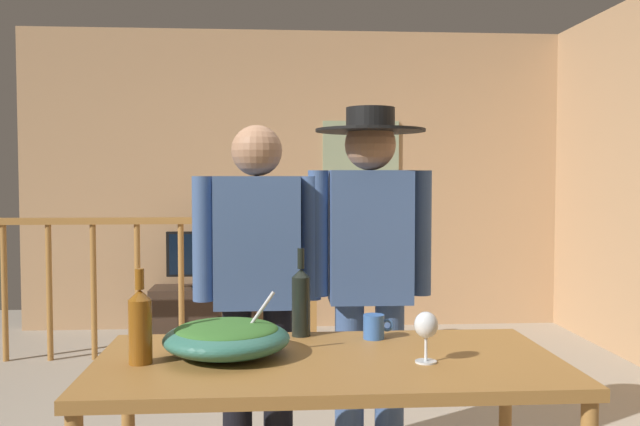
{
  "coord_description": "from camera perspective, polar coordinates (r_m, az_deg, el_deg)",
  "views": [
    {
      "loc": [
        -0.25,
        -3.2,
        1.37
      ],
      "look_at": [
        -0.06,
        -0.53,
        1.24
      ],
      "focal_mm": 39.2,
      "sensor_mm": 36.0,
      "label": 1
    }
  ],
  "objects": [
    {
      "name": "back_wall",
      "position": [
        6.44,
        -1.89,
        2.72
      ],
      "size": [
        4.96,
        0.1,
        2.71
      ],
      "primitive_type": "cube",
      "color": "tan",
      "rests_on": "ground_plane"
    },
    {
      "name": "framed_picture",
      "position": [
        6.43,
        3.35,
        4.63
      ],
      "size": [
        0.7,
        0.03,
        0.65
      ],
      "primitive_type": "cube",
      "color": "gray"
    },
    {
      "name": "stair_railing",
      "position": [
        5.4,
        -9.16,
        -4.81
      ],
      "size": [
        2.37,
        0.1,
        1.13
      ],
      "color": "#9E6B33",
      "rests_on": "ground_plane"
    },
    {
      "name": "tv_console",
      "position": [
        6.22,
        -9.45,
        -7.91
      ],
      "size": [
        0.9,
        0.4,
        0.42
      ],
      "primitive_type": "cube",
      "color": "#38281E",
      "rests_on": "ground_plane"
    },
    {
      "name": "flat_screen_tv",
      "position": [
        6.12,
        -9.51,
        -3.39
      ],
      "size": [
        0.62,
        0.12,
        0.49
      ],
      "color": "black",
      "rests_on": "tv_console"
    },
    {
      "name": "serving_table",
      "position": [
        2.4,
        0.67,
        -13.37
      ],
      "size": [
        1.55,
        0.8,
        0.77
      ],
      "color": "#9E6B33",
      "rests_on": "ground_plane"
    },
    {
      "name": "salad_bowl",
      "position": [
        2.41,
        -7.63,
        -9.98
      ],
      "size": [
        0.43,
        0.43,
        0.22
      ],
      "color": "#337060",
      "rests_on": "serving_table"
    },
    {
      "name": "wine_glass",
      "position": [
        2.32,
        8.66,
        -9.19
      ],
      "size": [
        0.08,
        0.08,
        0.17
      ],
      "color": "silver",
      "rests_on": "serving_table"
    },
    {
      "name": "wine_bottle_amber",
      "position": [
        2.35,
        -14.47,
        -8.82
      ],
      "size": [
        0.08,
        0.08,
        0.31
      ],
      "color": "brown",
      "rests_on": "serving_table"
    },
    {
      "name": "wine_bottle_dark",
      "position": [
        2.67,
        -1.56,
        -7.16
      ],
      "size": [
        0.07,
        0.07,
        0.34
      ],
      "color": "black",
      "rests_on": "serving_table"
    },
    {
      "name": "mug_blue",
      "position": [
        2.65,
        4.46,
        -9.23
      ],
      "size": [
        0.11,
        0.08,
        0.09
      ],
      "color": "#3866B2",
      "rests_on": "serving_table"
    },
    {
      "name": "person_standing_left",
      "position": [
        3.08,
        -5.15,
        -5.17
      ],
      "size": [
        0.56,
        0.23,
        1.6
      ],
      "rotation": [
        0.0,
        0.0,
        3.16
      ],
      "color": "black",
      "rests_on": "ground_plane"
    },
    {
      "name": "person_standing_right",
      "position": [
        3.11,
        4.09,
        -3.91
      ],
      "size": [
        0.55,
        0.48,
        1.68
      ],
      "rotation": [
        0.0,
        0.0,
        3.13
      ],
      "color": "#3D5684",
      "rests_on": "ground_plane"
    }
  ]
}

